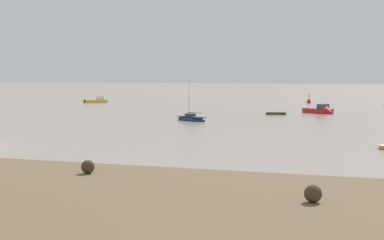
{
  "coord_description": "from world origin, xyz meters",
  "views": [
    {
      "loc": [
        34.21,
        -43.37,
        6.38
      ],
      "look_at": [
        8.18,
        32.05,
        0.32
      ],
      "focal_mm": 55.54,
      "sensor_mm": 36.0,
      "label": 1
    }
  ],
  "objects_px": {
    "motorboat_moored_2": "(322,111)",
    "motorboat_moored_1": "(99,101)",
    "channel_buoy": "(309,101)",
    "rowboat_moored_6": "(276,114)",
    "sailboat_moored_0": "(191,119)"
  },
  "relations": [
    {
      "from": "channel_buoy",
      "to": "sailboat_moored_0",
      "type": "bearing_deg",
      "value": -98.09
    },
    {
      "from": "motorboat_moored_1",
      "to": "sailboat_moored_0",
      "type": "distance_m",
      "value": 59.48
    },
    {
      "from": "motorboat_moored_1",
      "to": "motorboat_moored_2",
      "type": "distance_m",
      "value": 58.7
    },
    {
      "from": "rowboat_moored_6",
      "to": "motorboat_moored_2",
      "type": "xyz_separation_m",
      "value": [
        6.67,
        5.11,
        0.21
      ]
    },
    {
      "from": "sailboat_moored_0",
      "to": "rowboat_moored_6",
      "type": "distance_m",
      "value": 18.97
    },
    {
      "from": "channel_buoy",
      "to": "motorboat_moored_1",
      "type": "bearing_deg",
      "value": -164.9
    },
    {
      "from": "sailboat_moored_0",
      "to": "channel_buoy",
      "type": "height_order",
      "value": "sailboat_moored_0"
    },
    {
      "from": "sailboat_moored_0",
      "to": "channel_buoy",
      "type": "bearing_deg",
      "value": -68.94
    },
    {
      "from": "motorboat_moored_2",
      "to": "motorboat_moored_1",
      "type": "bearing_deg",
      "value": -163.65
    },
    {
      "from": "motorboat_moored_1",
      "to": "sailboat_moored_0",
      "type": "bearing_deg",
      "value": -98.96
    },
    {
      "from": "sailboat_moored_0",
      "to": "motorboat_moored_2",
      "type": "xyz_separation_m",
      "value": [
        15.34,
        21.98,
        0.09
      ]
    },
    {
      "from": "rowboat_moored_6",
      "to": "motorboat_moored_2",
      "type": "bearing_deg",
      "value": 29.81
    },
    {
      "from": "motorboat_moored_1",
      "to": "rowboat_moored_6",
      "type": "relative_size",
      "value": 1.64
    },
    {
      "from": "motorboat_moored_1",
      "to": "rowboat_moored_6",
      "type": "bearing_deg",
      "value": -80.41
    },
    {
      "from": "rowboat_moored_6",
      "to": "motorboat_moored_1",
      "type": "bearing_deg",
      "value": 141.25
    }
  ]
}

